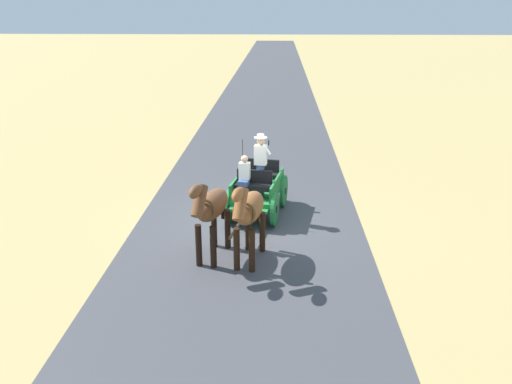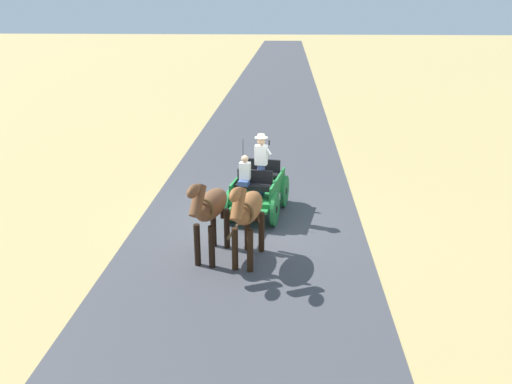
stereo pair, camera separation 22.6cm
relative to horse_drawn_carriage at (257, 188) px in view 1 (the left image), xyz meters
The scene contains 5 objects.
ground_plane 1.10m from the horse_drawn_carriage, 73.47° to the left, with size 200.00×200.00×0.00m, color tan.
road_surface 1.09m from the horse_drawn_carriage, 73.47° to the left, with size 6.39×160.00×0.01m, color #424247.
horse_drawn_carriage is the anchor object (origin of this frame).
horse_near_side 3.10m from the horse_drawn_carriage, 88.61° to the left, with size 0.85×2.15×2.21m.
horse_off_side 3.11m from the horse_drawn_carriage, 71.45° to the left, with size 0.88×2.15×2.21m.
Camera 1 is at (-0.80, 13.57, 5.86)m, focal length 36.41 mm.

